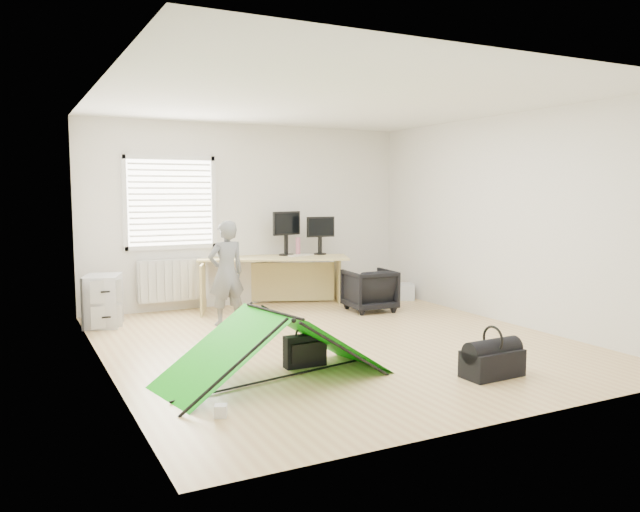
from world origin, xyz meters
name	(u,v)px	position (x,y,z in m)	size (l,w,h in m)	color
ground	(336,342)	(0.00, 0.00, 0.00)	(5.50, 5.50, 0.00)	tan
back_wall	(250,215)	(0.00, 2.75, 1.35)	(5.00, 0.02, 2.70)	silver
window	(171,203)	(-1.20, 2.71, 1.55)	(1.20, 0.06, 1.20)	silver
radiator	(173,280)	(-1.20, 2.67, 0.45)	(1.00, 0.12, 0.60)	silver
desk	(274,282)	(0.22, 2.35, 0.37)	(2.18, 0.69, 0.74)	tan
filing_cabinet	(103,301)	(-2.24, 2.10, 0.33)	(0.42, 0.56, 0.65)	#A9ABAE
monitor_left	(286,239)	(0.47, 2.46, 0.99)	(0.51, 0.11, 0.49)	black
monitor_right	(320,241)	(0.99, 2.35, 0.96)	(0.44, 0.10, 0.42)	black
keyboard	(301,255)	(0.64, 2.30, 0.75)	(0.39, 0.13, 0.02)	beige
thermos	(298,246)	(0.71, 2.54, 0.87)	(0.07, 0.07, 0.26)	#D5778F
office_chair	(369,290)	(1.31, 1.42, 0.30)	(0.64, 0.66, 0.60)	black
person	(226,273)	(-0.81, 1.44, 0.67)	(0.49, 0.32, 1.34)	slate
kite	(274,346)	(-1.18, -1.02, 0.32)	(2.05, 0.89, 0.63)	#15CE13
storage_crate	(399,292)	(2.23, 2.02, 0.12)	(0.45, 0.31, 0.25)	silver
tote_bag	(96,311)	(-2.31, 2.24, 0.17)	(0.28, 0.12, 0.34)	teal
laptop_bag	(305,351)	(-0.74, -0.74, 0.16)	(0.42, 0.13, 0.31)	black
white_box	(221,411)	(-1.91, -1.68, 0.05)	(0.09, 0.09, 0.09)	silver
duffel_bag	(492,363)	(0.66, -1.82, 0.13)	(0.57, 0.29, 0.25)	black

